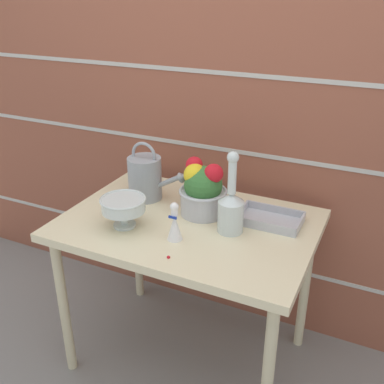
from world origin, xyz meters
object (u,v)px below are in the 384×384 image
object	(u,v)px
flower_planter	(203,190)
watering_can	(146,177)
wire_tray	(270,220)
crystal_pedestal_bowl	(123,206)
figurine_vase	(175,225)
glass_decanter	(231,207)

from	to	relation	value
flower_planter	watering_can	bearing A→B (deg)	174.24
watering_can	wire_tray	bearing A→B (deg)	1.55
watering_can	flower_planter	world-z (taller)	watering_can
crystal_pedestal_bowl	flower_planter	world-z (taller)	flower_planter
watering_can	crystal_pedestal_bowl	xyz separation A→B (m)	(0.06, -0.27, -0.01)
flower_planter	figurine_vase	size ratio (longest dim) A/B	1.54
figurine_vase	wire_tray	distance (m)	0.42
flower_planter	figurine_vase	xyz separation A→B (m)	(-0.01, -0.24, -0.05)
crystal_pedestal_bowl	wire_tray	distance (m)	0.61
crystal_pedestal_bowl	glass_decanter	xyz separation A→B (m)	(0.41, 0.15, 0.01)
flower_planter	wire_tray	xyz separation A→B (m)	(0.29, 0.05, -0.10)
crystal_pedestal_bowl	glass_decanter	bearing A→B (deg)	20.32
crystal_pedestal_bowl	glass_decanter	size ratio (longest dim) A/B	0.55
crystal_pedestal_bowl	figurine_vase	world-z (taller)	figurine_vase
figurine_vase	wire_tray	xyz separation A→B (m)	(0.30, 0.29, -0.05)
watering_can	wire_tray	size ratio (longest dim) A/B	1.15
watering_can	flower_planter	size ratio (longest dim) A/B	1.23
watering_can	flower_planter	distance (m)	0.30
watering_can	wire_tray	world-z (taller)	watering_can
crystal_pedestal_bowl	flower_planter	size ratio (longest dim) A/B	0.77
flower_planter	glass_decanter	distance (m)	0.19
glass_decanter	wire_tray	distance (m)	0.21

